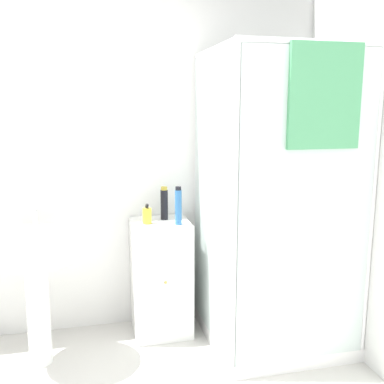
% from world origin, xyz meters
% --- Properties ---
extents(wall_back, '(6.40, 0.06, 2.50)m').
position_xyz_m(wall_back, '(0.00, 1.70, 1.25)').
color(wall_back, white).
rests_on(wall_back, ground_plane).
extents(shower_enclosure, '(0.91, 0.94, 1.98)m').
position_xyz_m(shower_enclosure, '(1.16, 1.13, 0.55)').
color(shower_enclosure, white).
rests_on(shower_enclosure, ground_plane).
extents(vanity_cabinet, '(0.40, 0.40, 0.83)m').
position_xyz_m(vanity_cabinet, '(0.47, 1.47, 0.41)').
color(vanity_cabinet, white).
rests_on(vanity_cabinet, ground_plane).
extents(sink, '(0.53, 0.53, 0.98)m').
position_xyz_m(sink, '(-0.35, 1.25, 0.67)').
color(sink, white).
rests_on(sink, ground_plane).
extents(soap_dispenser, '(0.06, 0.06, 0.14)m').
position_xyz_m(soap_dispenser, '(0.37, 1.44, 0.88)').
color(soap_dispenser, yellow).
rests_on(soap_dispenser, vanity_cabinet).
extents(shampoo_bottle_tall_black, '(0.05, 0.05, 0.24)m').
position_xyz_m(shampoo_bottle_tall_black, '(0.51, 1.53, 0.94)').
color(shampoo_bottle_tall_black, black).
rests_on(shampoo_bottle_tall_black, vanity_cabinet).
extents(shampoo_bottle_blue, '(0.05, 0.05, 0.26)m').
position_xyz_m(shampoo_bottle_blue, '(0.58, 1.37, 0.95)').
color(shampoo_bottle_blue, '#2D66A3').
rests_on(shampoo_bottle_blue, vanity_cabinet).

